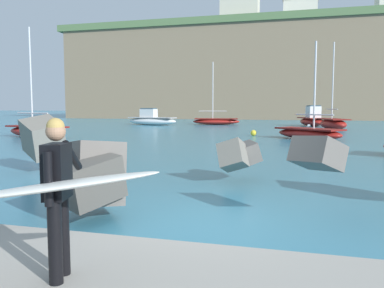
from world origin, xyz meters
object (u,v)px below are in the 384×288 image
object	(u,v)px
surfer_with_board	(57,188)
boat_near_left	(36,131)
mooring_buoy_outer	(309,127)
station_building_east	(240,10)
boat_mid_right	(312,120)
boat_far_left	(152,120)
boat_near_centre	(333,123)
mooring_buoy_middle	(289,131)
boat_far_centre	(216,121)
mooring_buoy_inner	(254,133)
boat_near_right	(309,133)
station_building_annex	(300,16)

from	to	relation	value
surfer_with_board	boat_near_left	distance (m)	25.40
mooring_buoy_outer	station_building_east	world-z (taller)	station_building_east
boat_mid_right	surfer_with_board	bearing A→B (deg)	-95.02
boat_near_left	boat_far_left	distance (m)	20.08
mooring_buoy_outer	station_building_east	bearing A→B (deg)	108.45
station_building_east	boat_near_centre	bearing A→B (deg)	-69.10
boat_near_left	mooring_buoy_middle	distance (m)	19.02
boat_far_centre	mooring_buoy_outer	bearing A→B (deg)	-32.31
boat_far_centre	mooring_buoy_inner	bearing A→B (deg)	-69.75
boat_near_right	mooring_buoy_outer	bearing A→B (deg)	88.92
surfer_with_board	boat_near_right	bearing A→B (deg)	82.64
station_building_annex	boat_mid_right	bearing A→B (deg)	-87.30
mooring_buoy_inner	mooring_buoy_middle	xyz separation A→B (m)	(2.50, 2.94, 0.00)
mooring_buoy_middle	station_building_east	bearing A→B (deg)	103.46
boat_mid_right	station_building_annex	size ratio (longest dim) A/B	0.64
mooring_buoy_inner	station_building_annex	world-z (taller)	station_building_annex
mooring_buoy_inner	mooring_buoy_outer	size ratio (longest dim) A/B	1.00
mooring_buoy_inner	boat_mid_right	bearing A→B (deg)	74.74
boat_near_left	boat_near_right	size ratio (longest dim) A/B	1.21
surfer_with_board	boat_far_left	distance (m)	42.81
boat_near_right	mooring_buoy_inner	size ratio (longest dim) A/B	14.39
surfer_with_board	boat_far_centre	distance (m)	44.14
boat_near_right	mooring_buoy_inner	xyz separation A→B (m)	(-3.89, 2.27, -0.22)
surfer_with_board	boat_mid_right	xyz separation A→B (m)	(3.75, 42.66, -0.56)
boat_near_right	boat_mid_right	bearing A→B (deg)	87.88
station_building_east	surfer_with_board	bearing A→B (deg)	-82.88
boat_near_left	mooring_buoy_outer	xyz separation A→B (m)	(18.64, 16.54, -0.27)
mooring_buoy_inner	mooring_buoy_middle	size ratio (longest dim) A/B	1.00
station_building_annex	boat_far_centre	bearing A→B (deg)	-104.00
mooring_buoy_middle	station_building_east	world-z (taller)	station_building_east
boat_near_right	boat_far_centre	world-z (taller)	boat_far_centre
boat_far_centre	mooring_buoy_outer	world-z (taller)	boat_far_centre
boat_far_centre	station_building_annex	bearing A→B (deg)	76.00
mooring_buoy_outer	boat_far_centre	bearing A→B (deg)	147.69
boat_near_centre	mooring_buoy_middle	distance (m)	8.08
boat_far_centre	station_building_east	bearing A→B (deg)	93.55
boat_far_centre	mooring_buoy_outer	size ratio (longest dim) A/B	17.11
boat_near_left	boat_near_centre	size ratio (longest dim) A/B	0.93
mooring_buoy_inner	mooring_buoy_middle	world-z (taller)	same
boat_near_centre	station_building_east	bearing A→B (deg)	110.90
boat_near_centre	boat_far_centre	bearing A→B (deg)	149.21
boat_near_right	station_building_annex	distance (m)	60.75
boat_near_right	boat_far_centre	xyz separation A→B (m)	(-10.42, 19.98, 0.01)
surfer_with_board	station_building_annex	world-z (taller)	station_building_annex
boat_far_centre	mooring_buoy_outer	distance (m)	12.63
surfer_with_board	boat_near_centre	world-z (taller)	boat_near_centre
surfer_with_board	boat_near_centre	size ratio (longest dim) A/B	0.26
boat_near_left	boat_mid_right	xyz separation A→B (m)	(19.10, 22.45, 0.23)
station_building_east	station_building_annex	distance (m)	12.96
surfer_with_board	mooring_buoy_middle	xyz separation A→B (m)	(1.65, 28.74, -1.06)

